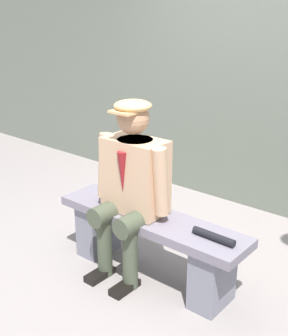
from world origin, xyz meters
The scene contains 5 objects.
ground_plane centered at (0.00, 0.00, 0.00)m, with size 30.00×30.00×0.00m, color gray.
bench centered at (0.00, 0.00, 0.31)m, with size 1.50×0.37×0.49m.
seated_man centered at (0.14, 0.05, 0.74)m, with size 0.62×0.52×1.31m.
rolled_magazine centered at (-0.54, 0.01, 0.52)m, with size 0.05×0.05×0.30m, color black.
stadium_wall centered at (0.00, -1.70, 1.02)m, with size 12.00×0.24×2.04m, color slate.
Camera 1 is at (-1.79, 2.22, 1.89)m, focal length 47.24 mm.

